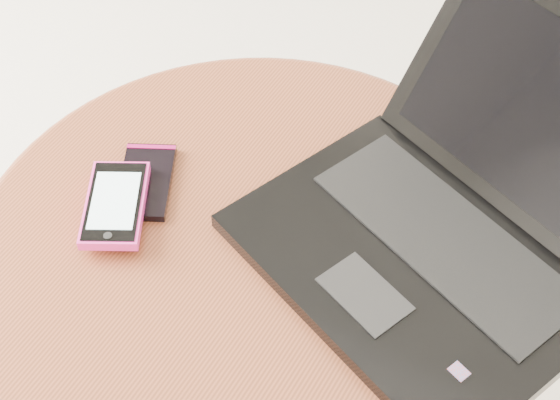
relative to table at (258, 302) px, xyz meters
The scene contains 4 objects.
table is the anchor object (origin of this frame).
laptop 0.24m from the table, 29.67° to the left, with size 0.44×0.45×0.20m.
phone_black 0.18m from the table, behind, with size 0.10×0.12×0.01m.
phone_pink 0.20m from the table, 165.87° to the right, with size 0.11×0.13×0.01m.
Camera 1 is at (0.40, -0.43, 1.19)m, focal length 55.27 mm.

